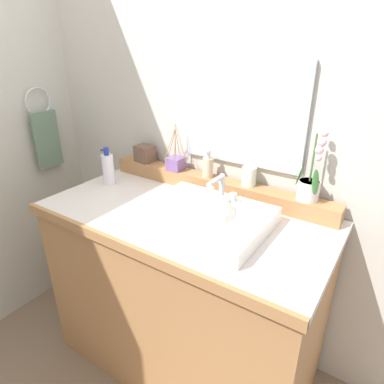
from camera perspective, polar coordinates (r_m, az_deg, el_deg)
The scene contains 15 objects.
floor at distance 2.06m, azimuth -1.15°, elevation -27.32°, with size 3.00×3.82×0.10m, color #816A54.
wall_back at distance 1.66m, azimuth 7.25°, elevation 16.94°, with size 3.00×0.20×2.71m, color beige.
vanity_cabinet at distance 1.70m, azimuth -1.30°, elevation -16.89°, with size 1.26×0.65×0.89m.
back_ledge at distance 1.63m, azimuth 3.81°, elevation 1.20°, with size 1.19×0.09×0.08m, color #AC7749.
sink_basin at distance 1.33m, azimuth 1.86°, elevation -4.81°, with size 0.50×0.39×0.29m.
soap_bar at distance 1.46m, azimuth -0.18°, elevation 0.22°, with size 0.07×0.04×0.02m, color beige.
potted_plant at distance 1.44m, azimuth 19.55°, elevation 1.41°, with size 0.11×0.11×0.29m.
soap_dispenser at distance 1.61m, azimuth 2.73°, elevation 4.40°, with size 0.05×0.05×0.13m.
tumbler_cup at distance 1.53m, azimuth 9.75°, elevation 2.67°, with size 0.06×0.06×0.09m, color silver.
reed_diffuser at distance 1.71m, azimuth -2.80°, elevation 4.99°, with size 0.12×0.10×0.24m.
trinket_box at distance 1.85m, azimuth -8.12°, elevation 6.54°, with size 0.10×0.08×0.09m, color brown.
lotion_bottle at distance 1.77m, azimuth -14.18°, elevation 3.91°, with size 0.06×0.06×0.19m.
mirror at distance 1.53m, azimuth 8.60°, elevation 13.12°, with size 0.59×0.02×0.46m, color silver.
towel_ring at distance 2.16m, azimuth -24.86°, elevation 13.88°, with size 0.16×0.16×0.01m, color silver.
hand_towel at distance 2.19m, azimuth -23.55°, elevation 8.18°, with size 0.02×0.16×0.34m, color slate.
Camera 1 is at (0.74, -1.04, 1.57)m, focal length 31.12 mm.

